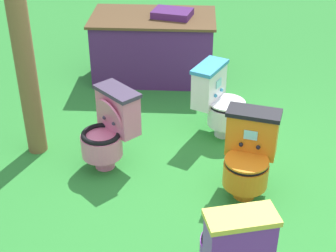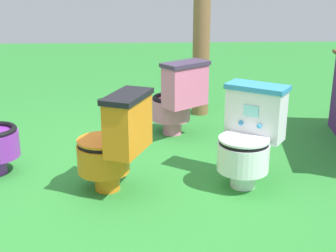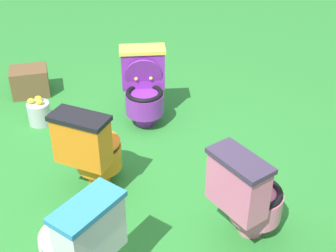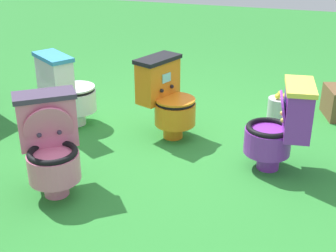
{
  "view_description": "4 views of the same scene",
  "coord_description": "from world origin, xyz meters",
  "views": [
    {
      "loc": [
        -0.79,
        -3.34,
        2.71
      ],
      "look_at": [
        -0.48,
        0.43,
        0.46
      ],
      "focal_mm": 54.65,
      "sensor_mm": 36.0,
      "label": 1
    },
    {
      "loc": [
        3.17,
        0.3,
        1.5
      ],
      "look_at": [
        -0.23,
        0.45,
        0.35
      ],
      "focal_mm": 49.4,
      "sensor_mm": 36.0,
      "label": 2
    },
    {
      "loc": [
        -0.51,
        2.97,
        2.45
      ],
      "look_at": [
        -0.43,
        -0.06,
        0.51
      ],
      "focal_mm": 49.68,
      "sensor_mm": 36.0,
      "label": 3
    },
    {
      "loc": [
        -3.55,
        -1.11,
        1.86
      ],
      "look_at": [
        -0.47,
        -0.14,
        0.39
      ],
      "focal_mm": 49.44,
      "sensor_mm": 36.0,
      "label": 4
    }
  ],
  "objects": [
    {
      "name": "lemon_bucket",
      "position": [
        0.85,
        -0.88,
        0.12
      ],
      "size": [
        0.22,
        0.22,
        0.28
      ],
      "color": "#B7B7BF",
      "rests_on": "ground"
    },
    {
      "name": "toilet_orange",
      "position": [
        0.16,
        0.06,
        0.37
      ],
      "size": [
        0.56,
        0.61,
        0.73
      ],
      "rotation": [
        0.0,
        0.0,
        2.76
      ],
      "color": "orange",
      "rests_on": "ground"
    },
    {
      "name": "toilet_purple",
      "position": [
        -0.18,
        -0.97,
        0.37
      ],
      "size": [
        0.46,
        0.54,
        0.73
      ],
      "rotation": [
        0.0,
        0.0,
        0.12
      ],
      "color": "purple",
      "rests_on": "ground"
    },
    {
      "name": "ground",
      "position": [
        0.0,
        0.0,
        0.0
      ],
      "size": [
        14.0,
        14.0,
        0.0
      ],
      "primitive_type": "plane",
      "color": "#2D8433"
    },
    {
      "name": "toilet_pink",
      "position": [
        -0.99,
        0.58,
        0.37
      ],
      "size": [
        0.63,
        0.62,
        0.73
      ],
      "rotation": [
        0.0,
        0.0,
        2.22
      ],
      "color": "pink",
      "rests_on": "ground"
    },
    {
      "name": "toilet_white",
      "position": [
        0.07,
        1.02,
        0.37
      ],
      "size": [
        0.63,
        0.61,
        0.73
      ],
      "rotation": [
        0.0,
        0.0,
        4.11
      ],
      "color": "white",
      "rests_on": "ground"
    }
  ]
}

